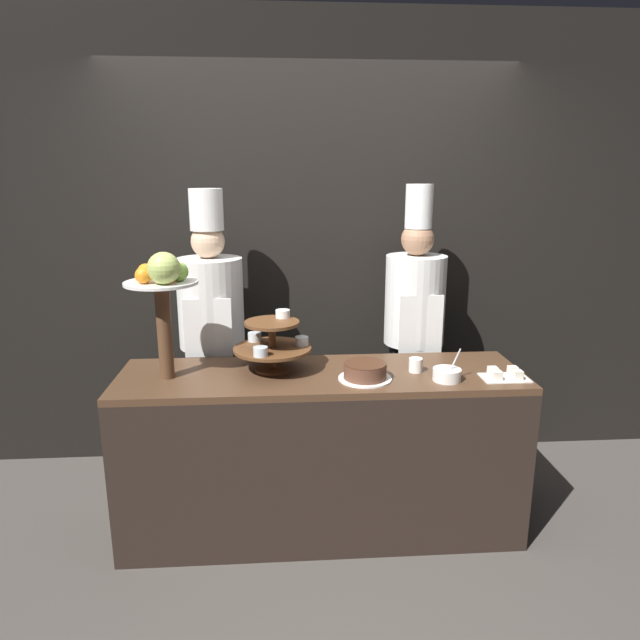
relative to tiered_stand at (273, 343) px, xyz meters
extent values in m
plane|color=#47423D|center=(0.24, -0.34, -1.02)|extent=(14.00, 14.00, 0.00)
cube|color=black|center=(0.24, 0.86, 0.38)|extent=(10.00, 0.06, 2.80)
cube|color=black|center=(0.24, -0.05, -0.60)|extent=(2.04, 0.58, 0.84)
cube|color=#4C3321|center=(0.24, -0.05, -0.17)|extent=(2.04, 0.58, 0.03)
cylinder|color=brown|center=(0.00, 0.00, -0.14)|extent=(0.18, 0.18, 0.02)
cylinder|color=brown|center=(0.00, 0.00, -0.02)|extent=(0.04, 0.04, 0.26)
cylinder|color=brown|center=(0.00, 0.00, -0.03)|extent=(0.39, 0.39, 0.02)
cylinder|color=brown|center=(0.00, 0.00, 0.10)|extent=(0.28, 0.28, 0.02)
cylinder|color=silver|center=(0.15, 0.02, 0.00)|extent=(0.07, 0.07, 0.04)
cylinder|color=red|center=(0.15, 0.02, -0.01)|extent=(0.06, 0.06, 0.03)
cylinder|color=silver|center=(-0.10, 0.11, 0.00)|extent=(0.07, 0.07, 0.04)
cylinder|color=green|center=(-0.10, 0.11, -0.01)|extent=(0.06, 0.06, 0.03)
cylinder|color=silver|center=(-0.06, -0.14, 0.00)|extent=(0.07, 0.07, 0.04)
cylinder|color=gold|center=(-0.06, -0.14, -0.01)|extent=(0.06, 0.06, 0.03)
cylinder|color=white|center=(0.05, 0.07, 0.13)|extent=(0.07, 0.07, 0.04)
cylinder|color=brown|center=(-0.52, -0.06, 0.08)|extent=(0.07, 0.07, 0.47)
cylinder|color=white|center=(-0.52, -0.06, 0.33)|extent=(0.35, 0.35, 0.01)
sphere|color=#84B742|center=(-0.43, -0.07, 0.38)|extent=(0.09, 0.09, 0.09)
sphere|color=red|center=(-0.48, 0.02, 0.37)|extent=(0.08, 0.08, 0.08)
sphere|color=orange|center=(-0.60, -0.02, 0.37)|extent=(0.08, 0.08, 0.08)
sphere|color=orange|center=(-0.58, -0.12, 0.37)|extent=(0.08, 0.08, 0.08)
sphere|color=#ADC160|center=(-0.49, -0.14, 0.41)|extent=(0.15, 0.15, 0.15)
cylinder|color=white|center=(0.45, -0.15, -0.15)|extent=(0.26, 0.26, 0.01)
cylinder|color=brown|center=(0.45, -0.15, -0.11)|extent=(0.21, 0.21, 0.07)
cylinder|color=#472819|center=(0.45, -0.15, -0.07)|extent=(0.21, 0.21, 0.01)
cylinder|color=white|center=(0.72, -0.06, -0.11)|extent=(0.07, 0.07, 0.07)
cube|color=white|center=(1.13, -0.19, -0.15)|extent=(0.23, 0.15, 0.01)
cube|color=silver|center=(1.08, -0.22, -0.12)|extent=(0.04, 0.04, 0.04)
cube|color=silver|center=(1.19, -0.22, -0.12)|extent=(0.04, 0.04, 0.04)
cube|color=silver|center=(1.08, -0.16, -0.12)|extent=(0.04, 0.04, 0.04)
cube|color=silver|center=(1.19, -0.16, -0.12)|extent=(0.04, 0.04, 0.04)
cylinder|color=white|center=(0.84, -0.20, -0.12)|extent=(0.14, 0.14, 0.06)
cylinder|color=#BCBCC1|center=(0.88, -0.20, -0.05)|extent=(0.05, 0.01, 0.11)
cube|color=black|center=(-0.36, 0.49, -0.59)|extent=(0.28, 0.16, 0.87)
cylinder|color=silver|center=(-0.36, 0.49, 0.10)|extent=(0.38, 0.38, 0.52)
cube|color=white|center=(-0.36, 0.31, 0.00)|extent=(0.26, 0.01, 0.33)
sphere|color=#DBB28E|center=(-0.36, 0.49, 0.46)|extent=(0.19, 0.19, 0.19)
cylinder|color=white|center=(-0.36, 0.49, 0.63)|extent=(0.19, 0.19, 0.23)
cube|color=black|center=(0.84, 0.49, -0.59)|extent=(0.27, 0.15, 0.86)
cylinder|color=silver|center=(0.84, 0.49, 0.10)|extent=(0.35, 0.35, 0.53)
cube|color=white|center=(0.84, 0.32, -0.01)|extent=(0.25, 0.01, 0.34)
sphere|color=#A37556|center=(0.84, 0.49, 0.46)|extent=(0.19, 0.19, 0.19)
cylinder|color=white|center=(0.84, 0.49, 0.64)|extent=(0.16, 0.16, 0.25)
camera|label=1|loc=(0.05, -2.76, 0.82)|focal=32.00mm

